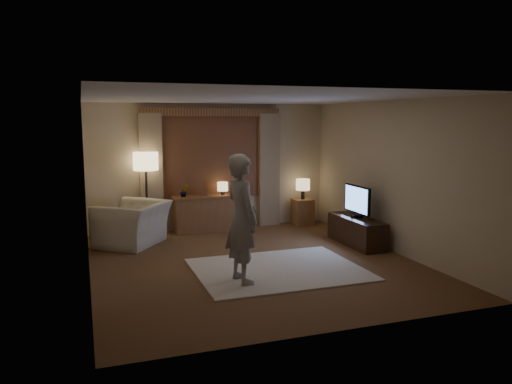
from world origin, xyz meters
name	(u,v)px	position (x,y,z in m)	size (l,w,h in m)	color
room	(244,177)	(0.00, 0.50, 1.33)	(5.04, 5.54, 2.64)	brown
rug	(278,269)	(0.22, -0.47, 0.01)	(2.50, 2.00, 0.02)	beige
sideboard	(204,215)	(-0.23, 2.50, 0.35)	(1.20, 0.40, 0.70)	brown
picture_frame	(204,193)	(-0.23, 2.50, 0.80)	(0.16, 0.02, 0.20)	brown
plant	(184,191)	(-0.63, 2.50, 0.85)	(0.17, 0.13, 0.30)	#999999
table_lamp_sideboard	(223,187)	(0.17, 2.50, 0.90)	(0.22, 0.22, 0.30)	black
floor_lamp	(146,166)	(-1.37, 2.50, 1.38)	(0.48, 0.48, 1.65)	black
armchair	(133,224)	(-1.71, 1.83, 0.39)	(1.21, 1.05, 0.78)	beige
side_table	(303,212)	(1.96, 2.45, 0.28)	(0.40, 0.40, 0.56)	brown
table_lamp_side	(303,185)	(1.96, 2.45, 0.87)	(0.30, 0.30, 0.44)	black
tv_stand	(356,231)	(2.15, 0.50, 0.25)	(0.45, 1.40, 0.50)	black
tv	(357,200)	(2.15, 0.50, 0.83)	(0.20, 0.82, 0.59)	black
person	(242,218)	(-0.47, -0.84, 0.92)	(0.66, 0.43, 1.80)	#9C9690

